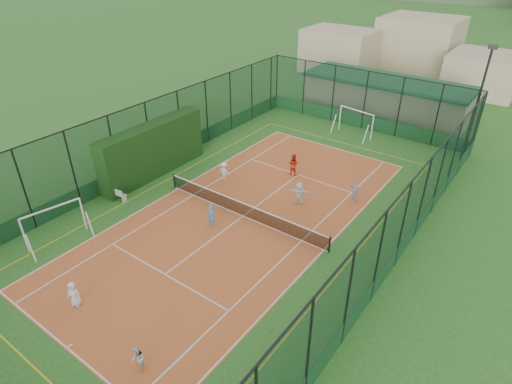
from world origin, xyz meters
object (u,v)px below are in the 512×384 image
coach (293,164)px  futsal_goal_near (55,225)px  child_far_back (299,193)px  floodlight_ne (477,104)px  clubhouse (386,96)px  futsal_goal_far (356,123)px  child_near_right (138,359)px  child_far_left (224,171)px  child_near_mid (211,216)px  white_bench (116,193)px  child_near_left (74,294)px  child_far_right (355,191)px

coach → futsal_goal_near: bearing=61.9°
child_far_back → floodlight_ne: bearing=-138.5°
clubhouse → futsal_goal_far: (0.11, -6.69, -0.50)m
clubhouse → coach: bearing=-91.3°
child_near_right → child_far_left: bearing=143.5°
child_near_mid → floodlight_ne: bearing=73.4°
white_bench → child_far_back: 11.67m
clubhouse → child_near_right: 32.95m
coach → child_near_right: bearing=98.5°
child_near_left → child_far_left: child_far_left is taller
clubhouse → child_far_back: clubhouse is taller
child_near_left → child_near_right: bearing=-34.0°
floodlight_ne → child_far_left: (-12.33, -13.85, -3.43)m
white_bench → child_far_back: size_ratio=1.02×
futsal_goal_far → child_far_back: size_ratio=2.23×
futsal_goal_near → child_far_left: (3.10, 10.65, -0.35)m
futsal_goal_near → child_near_left: (5.05, -2.31, -0.39)m
clubhouse → futsal_goal_far: size_ratio=4.57×
child_far_right → child_near_left: bearing=99.8°
child_near_right → coach: bearing=128.2°
white_bench → child_near_left: bearing=-55.2°
futsal_goal_far → child_far_left: size_ratio=2.42×
child_far_back → coach: 3.79m
clubhouse → coach: 15.79m
child_near_left → coach: bearing=57.6°
white_bench → futsal_goal_near: futsal_goal_near is taller
child_far_back → coach: bearing=-74.5°
clubhouse → child_near_right: (3.23, -32.78, -0.97)m
child_near_left → futsal_goal_near: bearing=127.9°
futsal_goal_near → coach: bearing=-11.8°
child_far_left → coach: coach is taller
futsal_goal_far → child_near_left: 25.59m
white_bench → child_near_left: child_near_left is taller
futsal_goal_near → child_far_right: bearing=-27.6°
coach → clubhouse: bearing=-94.8°
floodlight_ne → child_near_left: 28.96m
floodlight_ne → futsal_goal_near: (-15.43, -24.50, -3.08)m
child_near_mid → child_far_left: child_near_mid is taller
child_near_mid → child_far_right: 9.27m
child_near_left → floodlight_ne: bearing=41.3°
clubhouse → child_far_left: size_ratio=11.07×
child_near_mid → child_far_right: bearing=64.4°
futsal_goal_far → child_far_right: (4.53, -9.73, -0.33)m
child_near_mid → coach: bearing=97.3°
clubhouse → child_far_left: 19.63m
child_far_left → child_near_left: bearing=94.8°
white_bench → child_far_right: (12.44, 8.75, 0.31)m
floodlight_ne → futsal_goal_far: floodlight_ne is taller
white_bench → child_near_left: 9.26m
child_far_right → white_bench: bearing=67.1°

